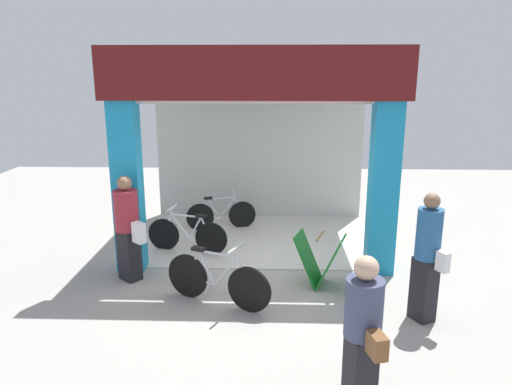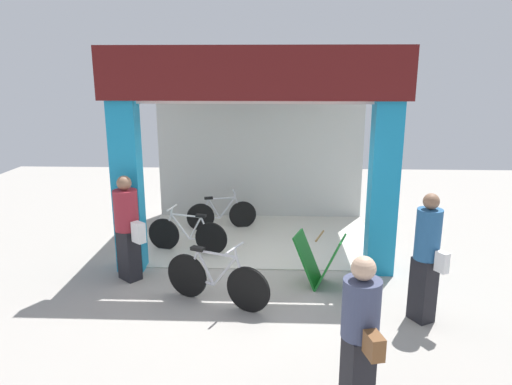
{
  "view_description": "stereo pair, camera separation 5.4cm",
  "coord_description": "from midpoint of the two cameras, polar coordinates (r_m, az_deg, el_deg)",
  "views": [
    {
      "loc": [
        0.27,
        -7.43,
        3.26
      ],
      "look_at": [
        0.0,
        0.77,
        1.15
      ],
      "focal_mm": 33.32,
      "sensor_mm": 36.0,
      "label": 1
    },
    {
      "loc": [
        0.33,
        -7.42,
        3.26
      ],
      "look_at": [
        0.0,
        0.77,
        1.15
      ],
      "focal_mm": 33.32,
      "sensor_mm": 36.0,
      "label": 2
    }
  ],
  "objects": [
    {
      "name": "bicycle_inside_0",
      "position": [
        8.84,
        -8.41,
        -5.03
      ],
      "size": [
        1.51,
        0.45,
        0.85
      ],
      "color": "black",
      "rests_on": "ground"
    },
    {
      "name": "shop_facade",
      "position": [
        9.01,
        -0.02,
        5.8
      ],
      "size": [
        4.77,
        3.4,
        3.63
      ],
      "color": "beige",
      "rests_on": "ground"
    },
    {
      "name": "ground_plane",
      "position": [
        8.12,
        -0.38,
        -9.26
      ],
      "size": [
        17.14,
        17.14,
        0.0
      ],
      "primitive_type": "plane",
      "color": "#9E9991",
      "rests_on": "ground"
    },
    {
      "name": "pedestrian_2",
      "position": [
        7.73,
        -15.32,
        -3.99
      ],
      "size": [
        0.62,
        0.59,
        1.7
      ],
      "color": "black",
      "rests_on": "ground"
    },
    {
      "name": "pedestrian_1",
      "position": [
        4.82,
        12.39,
        -16.09
      ],
      "size": [
        0.44,
        0.64,
        1.62
      ],
      "color": "black",
      "rests_on": "ground"
    },
    {
      "name": "pedestrian_0",
      "position": [
        6.64,
        19.65,
        -7.24
      ],
      "size": [
        0.44,
        0.55,
        1.76
      ],
      "color": "black",
      "rests_on": "ground"
    },
    {
      "name": "bicycle_inside_1",
      "position": [
        10.03,
        -4.37,
        -2.63
      ],
      "size": [
        1.44,
        0.45,
        0.81
      ],
      "color": "black",
      "rests_on": "ground"
    },
    {
      "name": "bicycle_parked_0",
      "position": [
        6.9,
        -4.92,
        -10.41
      ],
      "size": [
        1.55,
        0.73,
        0.92
      ],
      "color": "black",
      "rests_on": "ground"
    },
    {
      "name": "sandwich_board_sign",
      "position": [
        7.48,
        7.42,
        -8.07
      ],
      "size": [
        0.86,
        0.7,
        0.84
      ],
      "color": "#197226",
      "rests_on": "ground"
    }
  ]
}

